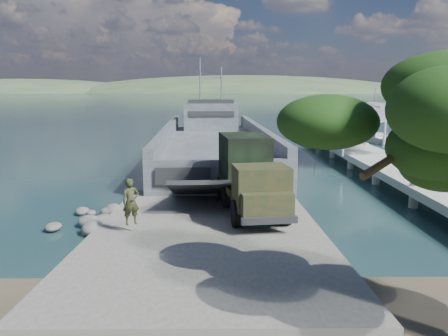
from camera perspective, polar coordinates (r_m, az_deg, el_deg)
ground at (r=20.75m, az=-2.00°, el=-8.23°), size 1400.00×1400.00×0.00m
boat_ramp at (r=19.72m, az=-2.08°, el=-8.47°), size 10.00×18.00×0.50m
shoreline_rocks at (r=22.26m, az=-18.27°, el=-7.46°), size 3.20×5.60×0.90m
distant_headlands at (r=581.80m, az=4.44°, el=9.76°), size 1000.00×240.00×48.00m
pier at (r=40.70m, az=17.34°, el=2.85°), size 6.40×44.00×6.10m
landing_craft at (r=41.56m, az=-1.37°, el=2.48°), size 10.68×36.98×10.88m
military_truck at (r=22.16m, az=3.31°, el=-0.79°), size 3.46×8.17×3.67m
soldier at (r=19.06m, az=-12.03°, el=-5.45°), size 0.87×0.76×1.99m
sailboat_near at (r=55.26m, az=20.57°, el=3.23°), size 2.62×5.46×6.41m
sailboat_far at (r=57.78m, az=18.88°, el=3.64°), size 2.73×5.82×6.83m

